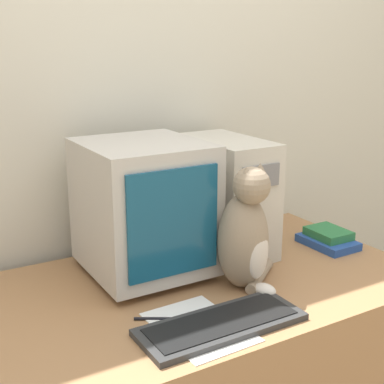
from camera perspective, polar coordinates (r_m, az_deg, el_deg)
name	(u,v)px	position (r m, az deg, el deg)	size (l,w,h in m)	color
wall_back	(125,103)	(1.97, -7.17, 9.38)	(7.00, 0.05, 2.50)	beige
desk	(191,384)	(1.89, -0.13, -19.81)	(1.49, 0.81, 0.73)	#9E7047
crt_monitor	(144,207)	(1.71, -5.14, -1.64)	(0.36, 0.40, 0.44)	#BCB7AD
computer_tower	(226,195)	(1.92, 3.67, -0.35)	(0.21, 0.40, 0.41)	beige
keyboard	(221,324)	(1.47, 3.14, -13.89)	(0.46, 0.18, 0.02)	#2D2D2D
cat	(246,235)	(1.63, 5.78, -4.58)	(0.27, 0.22, 0.39)	gray
book_stack	(328,239)	(2.07, 14.31, -4.84)	(0.14, 0.21, 0.06)	#234793
pen	(159,319)	(1.51, -3.58, -13.34)	(0.12, 0.08, 0.01)	black
paper_sheet	(199,327)	(1.47, 0.75, -14.19)	(0.22, 0.30, 0.00)	white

